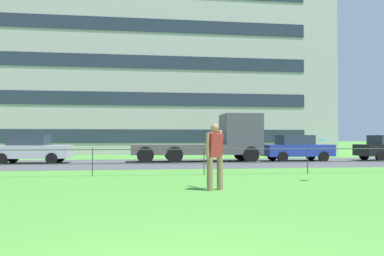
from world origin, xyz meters
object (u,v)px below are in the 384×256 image
car_silver_far_right (31,149)px  flatbed_truck_left (215,141)px  person_thrower (215,154)px  frisbee (323,139)px  apartment_building_background (116,57)px  car_blue_right (297,148)px

car_silver_far_right → flatbed_truck_left: 10.10m
person_thrower → frisbee: person_thrower is taller
person_thrower → apartment_building_background: (-4.48, 27.51, 8.39)m
person_thrower → apartment_building_background: size_ratio=0.04×
car_blue_right → apartment_building_background: 21.49m
person_thrower → flatbed_truck_left: 11.81m
apartment_building_background → frisbee: bearing=-72.4°
car_silver_far_right → frisbee: bearing=-40.6°
person_thrower → apartment_building_background: apartment_building_background is taller
flatbed_truck_left → car_blue_right: (4.90, 0.04, -0.44)m
flatbed_truck_left → apartment_building_background: 19.12m
flatbed_truck_left → frisbee: bearing=-81.7°
person_thrower → car_silver_far_right: bearing=124.3°
car_silver_far_right → car_blue_right: 14.99m
car_silver_far_right → car_blue_right: same height
person_thrower → car_blue_right: bearing=58.2°
person_thrower → car_silver_far_right: size_ratio=0.43×
person_thrower → car_blue_right: 13.68m
car_blue_right → car_silver_far_right: bearing=-179.2°
frisbee → car_silver_far_right: size_ratio=0.09×
frisbee → apartment_building_background: (-8.25, 26.00, 8.00)m
car_blue_right → apartment_building_background: bearing=126.3°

